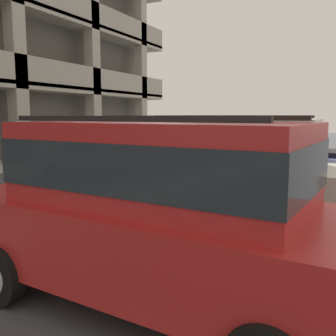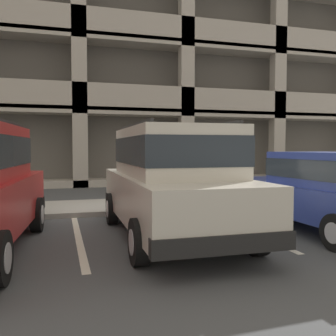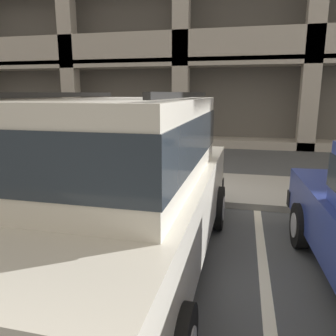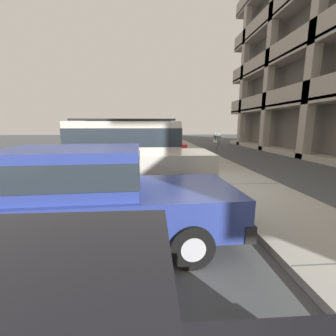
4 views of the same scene
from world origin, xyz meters
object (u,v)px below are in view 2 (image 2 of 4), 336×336
(parking_meter_near, at_px, (144,163))
(parking_garage, at_px, (74,65))
(silver_suv, at_px, (172,177))
(dark_hatchback, at_px, (323,189))

(parking_meter_near, distance_m, parking_garage, 12.87)
(parking_meter_near, bearing_deg, parking_garage, 95.61)
(silver_suv, relative_size, parking_meter_near, 3.14)
(silver_suv, relative_size, parking_garage, 0.15)
(dark_hatchback, height_order, parking_garage, parking_garage)
(silver_suv, xyz_separation_m, dark_hatchback, (2.96, -0.33, -0.27))
(silver_suv, distance_m, parking_garage, 15.31)
(parking_meter_near, height_order, parking_garage, parking_garage)
(dark_hatchback, relative_size, parking_garage, 0.14)
(dark_hatchback, xyz_separation_m, parking_meter_near, (-2.90, 2.88, 0.43))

